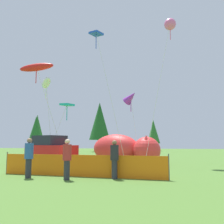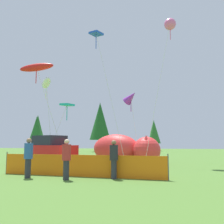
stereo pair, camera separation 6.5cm
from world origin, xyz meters
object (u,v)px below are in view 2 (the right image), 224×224
at_px(inflatable_cat, 123,150).
at_px(kite_teal_diamond, 67,106).
at_px(kite_blue_box, 97,36).
at_px(kite_pink_octopus, 170,25).
at_px(kite_white_ghost, 46,83).
at_px(kite_purple_delta, 131,97).
at_px(spectator_in_red_shirt, 114,158).
at_px(parked_car, 51,151).
at_px(folding_chair, 122,164).
at_px(kite_red_lizard, 37,68).
at_px(spectator_in_green_shirt, 28,156).
at_px(spectator_in_blue_shirt, 66,158).

height_order(inflatable_cat, kite_teal_diamond, kite_teal_diamond).
xyz_separation_m(kite_blue_box, kite_pink_octopus, (5.93, 0.63, 0.72)).
xyz_separation_m(kite_white_ghost, kite_purple_delta, (6.46, 3.47, -0.79)).
relative_size(spectator_in_red_shirt, kite_white_ghost, 0.25).
relative_size(parked_car, folding_chair, 5.14).
bearing_deg(kite_teal_diamond, kite_pink_octopus, 2.56).
relative_size(inflatable_cat, kite_teal_diamond, 1.22).
xyz_separation_m(kite_teal_diamond, kite_purple_delta, (5.00, 2.57, 0.97)).
bearing_deg(kite_pink_octopus, kite_red_lizard, -169.43).
xyz_separation_m(spectator_in_red_shirt, kite_pink_octopus, (2.94, 8.33, 10.12)).
distance_m(spectator_in_green_shirt, kite_pink_octopus, 15.08).
xyz_separation_m(folding_chair, spectator_in_green_shirt, (-3.99, -2.69, 0.51)).
bearing_deg(parked_car, kite_red_lizard, -154.21).
bearing_deg(kite_purple_delta, spectator_in_green_shirt, -107.13).
relative_size(spectator_in_red_shirt, kite_blue_box, 0.16).
relative_size(spectator_in_green_shirt, kite_purple_delta, 0.29).
distance_m(spectator_in_blue_shirt, kite_purple_delta, 12.27).
relative_size(spectator_in_blue_shirt, kite_teal_diamond, 0.36).
xyz_separation_m(inflatable_cat, kite_pink_octopus, (3.92, -0.44, 10.00)).
bearing_deg(kite_white_ghost, inflatable_cat, 15.86).
xyz_separation_m(spectator_in_green_shirt, kite_pink_octopus, (6.91, 8.85, 10.07)).
relative_size(spectator_in_green_shirt, kite_white_ghost, 0.27).
xyz_separation_m(parked_car, kite_blue_box, (3.17, 1.30, 9.30)).
xyz_separation_m(parked_car, kite_purple_delta, (5.60, 4.12, 4.61)).
xyz_separation_m(kite_teal_diamond, kite_pink_octopus, (8.51, 0.38, 6.39)).
bearing_deg(kite_teal_diamond, spectator_in_blue_shirt, -67.65).
relative_size(spectator_in_green_shirt, kite_pink_octopus, 0.16).
bearing_deg(spectator_in_blue_shirt, spectator_in_red_shirt, 19.93).
bearing_deg(folding_chair, inflatable_cat, 142.60).
distance_m(spectator_in_green_shirt, kite_teal_diamond, 9.37).
bearing_deg(kite_purple_delta, kite_pink_octopus, -32.04).
bearing_deg(kite_purple_delta, spectator_in_blue_shirt, -97.27).
xyz_separation_m(kite_red_lizard, kite_pink_octopus, (10.50, 1.96, 3.50)).
height_order(spectator_in_red_shirt, kite_white_ghost, kite_white_ghost).
relative_size(folding_chair, spectator_in_red_shirt, 0.49).
relative_size(parked_car, kite_red_lizard, 0.54).
distance_m(parked_car, kite_blue_box, 9.91).
distance_m(kite_teal_diamond, kite_blue_box, 6.23).
xyz_separation_m(kite_blue_box, kite_red_lizard, (-4.57, -1.33, -2.77)).
xyz_separation_m(folding_chair, kite_purple_delta, (-0.58, 8.35, 5.17)).
height_order(inflatable_cat, kite_red_lizard, kite_red_lizard).
relative_size(parked_car, kite_blue_box, 0.41).
bearing_deg(parked_car, kite_purple_delta, 60.93).
bearing_deg(spectator_in_green_shirt, kite_blue_box, 83.21).
distance_m(spectator_in_red_shirt, kite_pink_octopus, 13.44).
bearing_deg(kite_pink_octopus, parked_car, -168.03).
bearing_deg(kite_blue_box, folding_chair, -61.46).
bearing_deg(kite_red_lizard, parked_car, 1.22).
bearing_deg(parked_car, kite_white_ghost, 167.35).
distance_m(inflatable_cat, kite_teal_diamond, 5.90).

